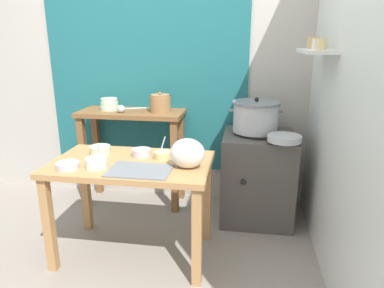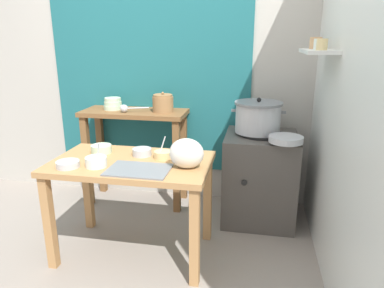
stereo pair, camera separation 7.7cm
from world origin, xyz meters
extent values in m
plane|color=gray|center=(0.00, 0.00, 0.00)|extent=(9.00, 9.00, 0.00)
cube|color=#B2ADA3|center=(0.10, 1.10, 1.30)|extent=(4.40, 0.10, 2.60)
cube|color=#1E6066|center=(-0.15, 1.04, 1.35)|extent=(1.90, 0.02, 2.10)
cube|color=silver|center=(1.40, 0.20, 1.30)|extent=(0.10, 3.20, 2.60)
cube|color=silver|center=(1.25, 0.40, 1.45)|extent=(0.20, 0.56, 0.02)
cylinder|color=#E5C684|center=(1.25, 0.26, 1.50)|extent=(0.07, 0.07, 0.07)
cylinder|color=silver|center=(1.25, 0.38, 1.50)|extent=(0.07, 0.07, 0.07)
cylinder|color=tan|center=(1.25, 0.54, 1.50)|extent=(0.08, 0.08, 0.08)
cube|color=#B27F4C|center=(0.02, -0.01, 0.70)|extent=(1.10, 0.66, 0.04)
cube|color=#B27F4C|center=(-0.48, -0.29, 0.34)|extent=(0.06, 0.06, 0.68)
cube|color=#B27F4C|center=(0.52, -0.29, 0.34)|extent=(0.06, 0.06, 0.68)
cube|color=#B27F4C|center=(-0.48, 0.27, 0.34)|extent=(0.06, 0.06, 0.68)
cube|color=#B27F4C|center=(0.52, 0.27, 0.34)|extent=(0.06, 0.06, 0.68)
cube|color=brown|center=(-0.25, 0.83, 0.88)|extent=(0.96, 0.40, 0.04)
cube|color=brown|center=(-0.68, 0.68, 0.43)|extent=(0.06, 0.06, 0.86)
cube|color=brown|center=(0.18, 0.68, 0.43)|extent=(0.06, 0.06, 0.86)
cube|color=brown|center=(-0.68, 0.98, 0.43)|extent=(0.06, 0.06, 0.86)
cube|color=brown|center=(0.18, 0.98, 0.43)|extent=(0.06, 0.06, 0.86)
cube|color=#4C4742|center=(0.91, 0.70, 0.38)|extent=(0.60, 0.60, 0.76)
cylinder|color=black|center=(0.91, 0.70, 0.77)|extent=(0.36, 0.36, 0.02)
cylinder|color=black|center=(0.79, 0.40, 0.45)|extent=(0.04, 0.02, 0.04)
cylinder|color=#B7BABF|center=(0.87, 0.72, 0.90)|extent=(0.37, 0.37, 0.24)
cylinder|color=slate|center=(0.87, 0.72, 1.03)|extent=(0.40, 0.40, 0.02)
sphere|color=black|center=(0.87, 0.72, 1.05)|extent=(0.04, 0.04, 0.04)
cube|color=slate|center=(0.67, 0.72, 0.96)|extent=(0.04, 0.02, 0.02)
cube|color=slate|center=(1.08, 0.72, 0.96)|extent=(0.04, 0.02, 0.02)
cylinder|color=olive|center=(0.03, 0.83, 0.97)|extent=(0.19, 0.19, 0.14)
cylinder|color=olive|center=(0.03, 0.83, 1.05)|extent=(0.17, 0.17, 0.02)
sphere|color=olive|center=(0.03, 0.83, 1.07)|extent=(0.02, 0.02, 0.02)
cylinder|color=#B7D1AD|center=(-0.46, 0.85, 0.92)|extent=(0.17, 0.17, 0.04)
cylinder|color=#B7D1AD|center=(-0.46, 0.85, 0.96)|extent=(0.16, 0.16, 0.04)
cylinder|color=#B7D1AD|center=(-0.46, 0.85, 0.99)|extent=(0.15, 0.15, 0.03)
sphere|color=#B7BABF|center=(-0.31, 0.74, 0.94)|extent=(0.07, 0.07, 0.07)
cylinder|color=#B7BABF|center=(-0.19, 0.79, 0.94)|extent=(0.18, 0.08, 0.01)
cube|color=slate|center=(0.14, -0.18, 0.72)|extent=(0.40, 0.28, 0.01)
ellipsoid|color=silver|center=(0.43, -0.07, 0.82)|extent=(0.23, 0.17, 0.20)
cylinder|color=#B7BABF|center=(1.09, 0.46, 0.80)|extent=(0.26, 0.26, 0.05)
cylinder|color=#B7BABF|center=(0.06, 0.12, 0.75)|extent=(0.14, 0.14, 0.05)
cylinder|color=brown|center=(0.06, 0.12, 0.77)|extent=(0.12, 0.12, 0.01)
cylinder|color=silver|center=(-0.16, -0.16, 0.75)|extent=(0.14, 0.14, 0.07)
cylinder|color=beige|center=(-0.16, -0.16, 0.78)|extent=(0.12, 0.12, 0.01)
cylinder|color=#B7BABF|center=(-0.15, -0.15, 0.80)|extent=(0.06, 0.05, 0.17)
cylinder|color=#B7D1AD|center=(-0.26, 0.13, 0.75)|extent=(0.15, 0.15, 0.06)
cylinder|color=maroon|center=(-0.26, 0.13, 0.77)|extent=(0.13, 0.13, 0.01)
cylinder|color=#B7BABF|center=(-0.34, -0.20, 0.74)|extent=(0.15, 0.15, 0.04)
cylinder|color=#BFB28C|center=(-0.34, -0.20, 0.76)|extent=(0.13, 0.13, 0.01)
cylinder|color=#E5C684|center=(0.22, 0.09, 0.75)|extent=(0.12, 0.12, 0.05)
cylinder|color=#BFB28C|center=(0.22, 0.09, 0.77)|extent=(0.11, 0.11, 0.01)
cylinder|color=#B7BABF|center=(0.22, 0.10, 0.80)|extent=(0.06, 0.04, 0.15)
camera|label=1|loc=(0.79, -2.21, 1.53)|focal=32.92mm
camera|label=2|loc=(0.87, -2.19, 1.53)|focal=32.92mm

